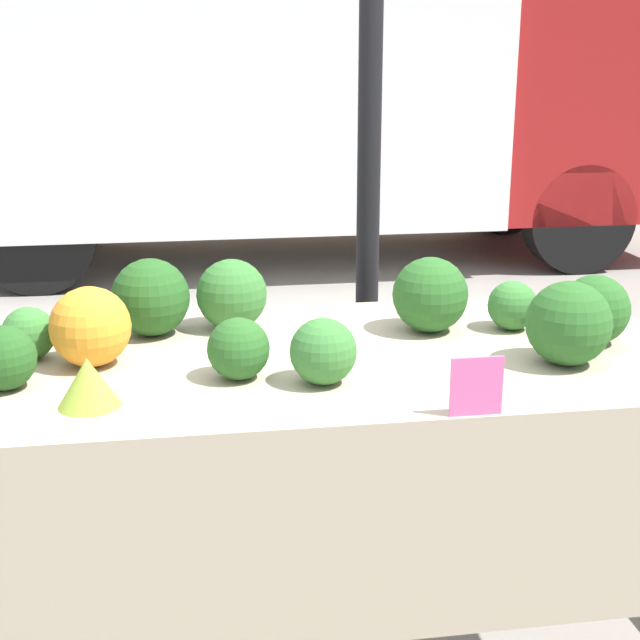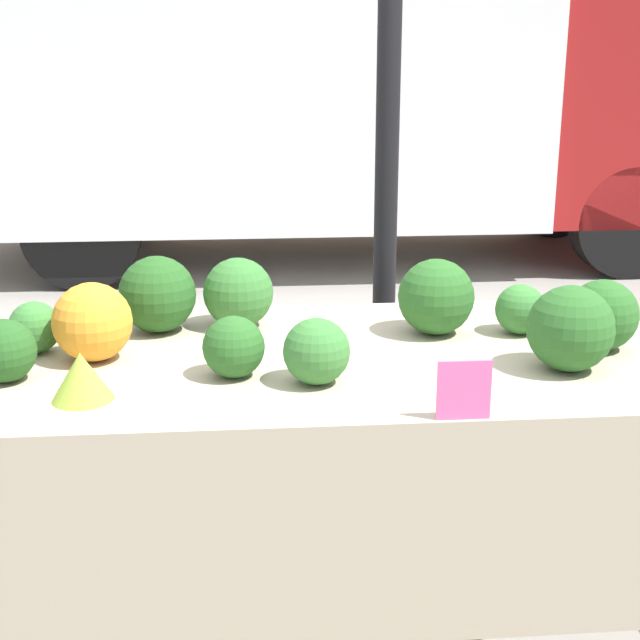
{
  "view_description": "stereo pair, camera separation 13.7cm",
  "coord_description": "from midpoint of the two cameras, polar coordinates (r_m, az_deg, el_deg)",
  "views": [
    {
      "loc": [
        -0.3,
        -1.9,
        1.46
      ],
      "look_at": [
        0.0,
        0.0,
        0.89
      ],
      "focal_mm": 50.0,
      "sensor_mm": 36.0,
      "label": 1
    },
    {
      "loc": [
        -0.17,
        -1.92,
        1.46
      ],
      "look_at": [
        0.0,
        0.0,
        0.89
      ],
      "focal_mm": 50.0,
      "sensor_mm": 36.0,
      "label": 2
    }
  ],
  "objects": [
    {
      "name": "tent_pole",
      "position": [
        2.68,
        5.77,
        9.58
      ],
      "size": [
        0.07,
        0.07,
        2.28
      ],
      "color": "black",
      "rests_on": "ground_plane"
    },
    {
      "name": "parked_truck",
      "position": [
        6.56,
        0.73,
        16.29
      ],
      "size": [
        5.42,
        1.84,
        2.71
      ],
      "color": "white",
      "rests_on": "ground_plane"
    },
    {
      "name": "market_table",
      "position": [
        2.01,
        2.12,
        -5.57
      ],
      "size": [
        1.71,
        0.83,
        0.81
      ],
      "color": "tan",
      "rests_on": "ground_plane"
    },
    {
      "name": "orange_cauliflower",
      "position": [
        2.01,
        -12.5,
        -0.17
      ],
      "size": [
        0.18,
        0.18,
        0.18
      ],
      "color": "orange",
      "rests_on": "market_table"
    },
    {
      "name": "romanesco_head",
      "position": [
        1.79,
        -12.93,
        -3.57
      ],
      "size": [
        0.12,
        0.12,
        0.1
      ],
      "color": "#93B238",
      "rests_on": "market_table"
    },
    {
      "name": "broccoli_head_0",
      "position": [
        2.16,
        19.38,
        0.29
      ],
      "size": [
        0.16,
        0.16,
        0.16
      ],
      "color": "#285B23",
      "rests_on": "market_table"
    },
    {
      "name": "broccoli_head_1",
      "position": [
        1.93,
        -17.69,
        -1.91
      ],
      "size": [
        0.13,
        0.13,
        0.13
      ],
      "color": "#23511E",
      "rests_on": "market_table"
    },
    {
      "name": "broccoli_head_2",
      "position": [
        2.19,
        -8.62,
        1.62
      ],
      "size": [
        0.19,
        0.19,
        0.19
      ],
      "color": "#23511E",
      "rests_on": "market_table"
    },
    {
      "name": "broccoli_head_3",
      "position": [
        2.21,
        -3.49,
        1.74
      ],
      "size": [
        0.17,
        0.17,
        0.17
      ],
      "color": "#336B2D",
      "rests_on": "market_table"
    },
    {
      "name": "broccoli_head_4",
      "position": [
        2.1,
        -16.04,
        -0.48
      ],
      "size": [
        0.12,
        0.12,
        0.12
      ],
      "color": "#387533",
      "rests_on": "market_table"
    },
    {
      "name": "broccoli_head_5",
      "position": [
        1.87,
        -3.47,
        -1.76
      ],
      "size": [
        0.13,
        0.13,
        0.13
      ],
      "color": "#285B23",
      "rests_on": "market_table"
    },
    {
      "name": "broccoli_head_6",
      "position": [
        1.83,
        1.93,
        -2.04
      ],
      "size": [
        0.14,
        0.14,
        0.14
      ],
      "color": "#387533",
      "rests_on": "market_table"
    },
    {
      "name": "broccoli_head_7",
      "position": [
        1.99,
        17.65,
        -0.55
      ],
      "size": [
        0.19,
        0.19,
        0.19
      ],
      "color": "#285B23",
      "rests_on": "market_table"
    },
    {
      "name": "broccoli_head_8",
      "position": [
        2.18,
        9.23,
        1.45
      ],
      "size": [
        0.19,
        0.19,
        0.19
      ],
      "color": "#285B23",
      "rests_on": "market_table"
    },
    {
      "name": "broccoli_head_9",
      "position": [
        2.23,
        14.44,
        0.65
      ],
      "size": [
        0.12,
        0.12,
        0.12
      ],
      "color": "#387533",
      "rests_on": "market_table"
    },
    {
      "name": "price_sign",
      "position": [
        1.68,
        11.52,
        -4.45
      ],
      "size": [
        0.1,
        0.01,
        0.12
      ],
      "color": "#F45B9E",
      "rests_on": "market_table"
    }
  ]
}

